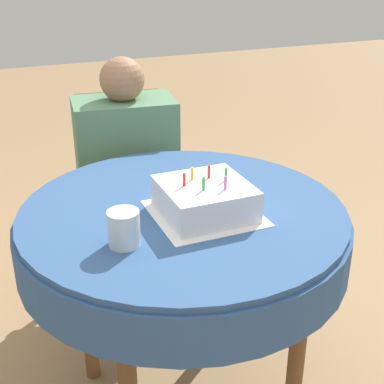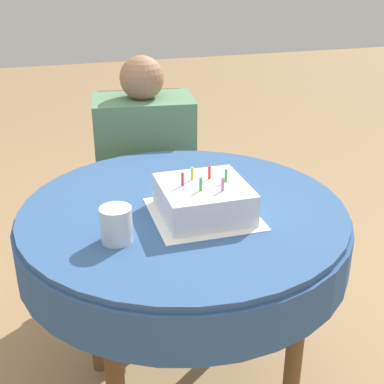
{
  "view_description": "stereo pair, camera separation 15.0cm",
  "coord_description": "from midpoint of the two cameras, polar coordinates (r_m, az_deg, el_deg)",
  "views": [
    {
      "loc": [
        -0.5,
        -1.27,
        1.44
      ],
      "look_at": [
        0.02,
        -0.02,
        0.81
      ],
      "focal_mm": 50.0,
      "sensor_mm": 36.0,
      "label": 1
    },
    {
      "loc": [
        -0.36,
        -1.32,
        1.44
      ],
      "look_at": [
        0.02,
        -0.02,
        0.81
      ],
      "focal_mm": 50.0,
      "sensor_mm": 36.0,
      "label": 2
    }
  ],
  "objects": [
    {
      "name": "dining_table",
      "position": [
        1.57,
        1.8,
        -4.76
      ],
      "size": [
        0.95,
        0.95,
        0.75
      ],
      "color": "#335689",
      "rests_on": "ground_plane"
    },
    {
      "name": "napkin",
      "position": [
        1.49,
        4.11,
        -2.39
      ],
      "size": [
        0.29,
        0.29,
        0.0
      ],
      "color": "white",
      "rests_on": "dining_table"
    },
    {
      "name": "birthday_cake",
      "position": [
        1.47,
        4.16,
        -0.82
      ],
      "size": [
        0.24,
        0.24,
        0.13
      ],
      "color": "white",
      "rests_on": "dining_table"
    },
    {
      "name": "drinking_glass",
      "position": [
        1.34,
        -4.93,
        -3.57
      ],
      "size": [
        0.08,
        0.08,
        0.09
      ],
      "color": "silver",
      "rests_on": "dining_table"
    },
    {
      "name": "person",
      "position": [
        2.16,
        -3.01,
        3.11
      ],
      "size": [
        0.42,
        0.38,
        1.06
      ],
      "rotation": [
        0.0,
        0.0,
        -0.13
      ],
      "color": "#9E7051",
      "rests_on": "ground_plane"
    },
    {
      "name": "chair",
      "position": [
        2.31,
        -3.17,
        0.13
      ],
      "size": [
        0.43,
        0.43,
        0.89
      ],
      "rotation": [
        0.0,
        0.0,
        -0.13
      ],
      "color": "#4C331E",
      "rests_on": "ground_plane"
    }
  ]
}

